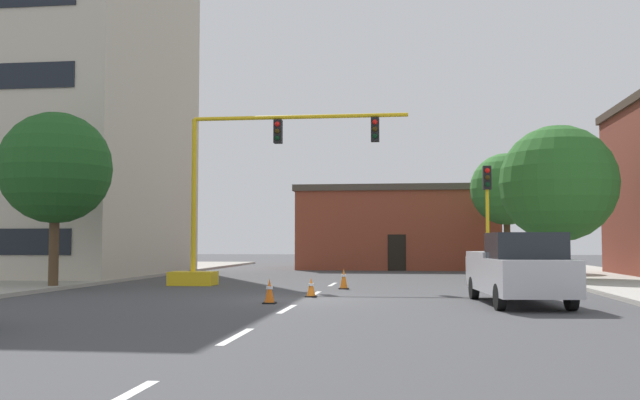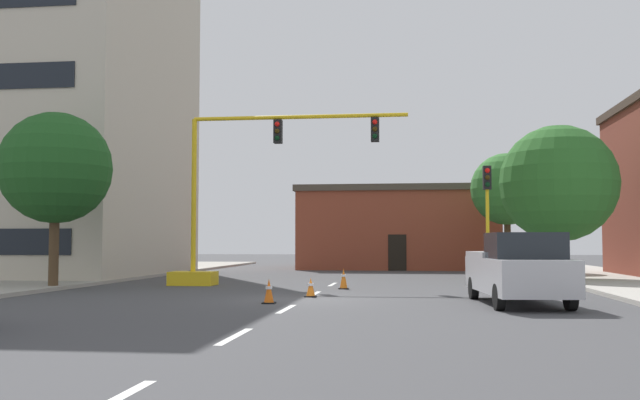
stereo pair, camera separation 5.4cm
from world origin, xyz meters
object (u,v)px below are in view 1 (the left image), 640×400
at_px(pickup_truck_silver, 518,269).
at_px(traffic_cone_roadside_b, 311,288).
at_px(traffic_signal_gantry, 224,229).
at_px(tree_right_far, 506,189).
at_px(traffic_cone_roadside_c, 270,291).
at_px(traffic_cone_roadside_a, 344,279).
at_px(traffic_light_pole_right, 487,197).
at_px(tree_right_mid, 558,184).
at_px(tree_left_near, 56,168).

relative_size(pickup_truck_silver, traffic_cone_roadside_b, 9.10).
relative_size(traffic_signal_gantry, tree_right_far, 1.43).
xyz_separation_m(traffic_signal_gantry, traffic_cone_roadside_b, (4.34, -5.62, -1.97)).
relative_size(pickup_truck_silver, traffic_cone_roadside_c, 7.92).
distance_m(traffic_cone_roadside_a, traffic_cone_roadside_b, 4.06).
bearing_deg(traffic_cone_roadside_a, traffic_light_pole_right, 27.10).
xyz_separation_m(tree_right_mid, pickup_truck_silver, (-3.57, -12.42, -3.37)).
bearing_deg(tree_left_near, tree_right_mid, 22.21).
bearing_deg(traffic_cone_roadside_a, tree_right_far, 61.39).
bearing_deg(traffic_cone_roadside_a, traffic_signal_gantry, 162.11).
relative_size(traffic_cone_roadside_b, traffic_cone_roadside_c, 0.87).
relative_size(traffic_light_pole_right, traffic_cone_roadside_b, 7.86).
height_order(tree_right_mid, tree_left_near, tree_right_mid).
height_order(traffic_light_pole_right, traffic_cone_roadside_b, traffic_light_pole_right).
xyz_separation_m(pickup_truck_silver, traffic_cone_roadside_b, (-6.11, 2.02, -0.68)).
bearing_deg(tree_right_mid, tree_right_far, 98.96).
height_order(traffic_signal_gantry, pickup_truck_silver, traffic_signal_gantry).
xyz_separation_m(tree_right_mid, traffic_cone_roadside_a, (-9.02, -6.39, -3.96)).
height_order(tree_right_far, traffic_cone_roadside_a, tree_right_far).
bearing_deg(traffic_cone_roadside_c, traffic_cone_roadside_a, 77.17).
bearing_deg(traffic_cone_roadside_a, tree_right_mid, 35.33).
xyz_separation_m(traffic_signal_gantry, traffic_cone_roadside_a, (5.01, -1.62, -1.89)).
bearing_deg(traffic_cone_roadside_a, traffic_cone_roadside_b, -99.48).
bearing_deg(traffic_signal_gantry, traffic_cone_roadside_c, -66.82).
bearing_deg(traffic_cone_roadside_b, traffic_signal_gantry, 127.68).
xyz_separation_m(tree_right_far, traffic_cone_roadside_b, (-8.44, -18.26, -4.37)).
distance_m(traffic_light_pole_right, tree_left_near, 16.72).
relative_size(tree_right_mid, pickup_truck_silver, 1.25).
bearing_deg(pickup_truck_silver, tree_right_far, 83.45).
bearing_deg(tree_left_near, traffic_signal_gantry, 30.12).
relative_size(traffic_light_pole_right, tree_left_near, 0.73).
height_order(tree_right_far, tree_left_near, tree_right_far).
relative_size(tree_right_far, traffic_cone_roadside_c, 9.53).
relative_size(traffic_signal_gantry, traffic_cone_roadside_c, 13.64).
height_order(pickup_truck_silver, traffic_cone_roadside_b, pickup_truck_silver).
xyz_separation_m(traffic_signal_gantry, pickup_truck_silver, (10.45, -7.64, -1.30)).
bearing_deg(tree_right_mid, pickup_truck_silver, -106.04).
distance_m(traffic_signal_gantry, traffic_cone_roadside_a, 5.59).
xyz_separation_m(tree_right_far, traffic_cone_roadside_c, (-9.27, -20.84, -4.32)).
distance_m(pickup_truck_silver, traffic_cone_roadside_c, 7.00).
bearing_deg(traffic_cone_roadside_b, pickup_truck_silver, -18.31).
bearing_deg(tree_right_mid, tree_left_near, -157.79).
bearing_deg(traffic_light_pole_right, tree_left_near, -164.59).
height_order(traffic_light_pole_right, traffic_cone_roadside_a, traffic_light_pole_right).
relative_size(traffic_light_pole_right, tree_right_mid, 0.69).
xyz_separation_m(traffic_signal_gantry, tree_right_mid, (14.02, 4.77, 2.07)).
distance_m(tree_right_mid, traffic_cone_roadside_c, 17.17).
bearing_deg(pickup_truck_silver, traffic_cone_roadside_b, 161.69).
relative_size(tree_right_far, pickup_truck_silver, 1.20).
relative_size(pickup_truck_silver, traffic_cone_roadside_a, 7.16).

